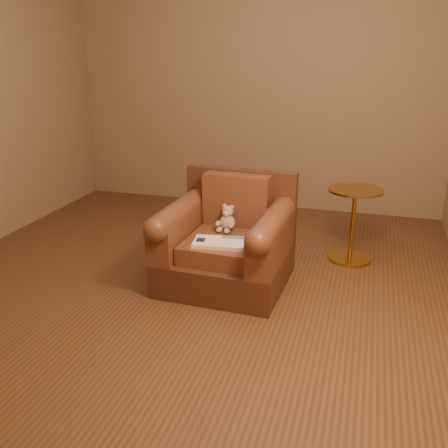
# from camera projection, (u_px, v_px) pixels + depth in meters

# --- Properties ---
(floor) EXTENTS (4.00, 4.00, 0.00)m
(floor) POSITION_uv_depth(u_px,v_px,m) (193.00, 277.00, 3.86)
(floor) COLOR brown
(floor) RESTS_ON ground
(room) EXTENTS (4.02, 4.02, 2.71)m
(room) POSITION_uv_depth(u_px,v_px,m) (187.00, 41.00, 3.28)
(room) COLOR #8A7255
(room) RESTS_ON ground
(armchair) EXTENTS (0.92, 0.87, 0.79)m
(armchair) POSITION_uv_depth(u_px,v_px,m) (227.00, 243.00, 3.70)
(armchair) COLOR #482818
(armchair) RESTS_ON floor
(teddy_bear) EXTENTS (0.15, 0.17, 0.20)m
(teddy_bear) POSITION_uv_depth(u_px,v_px,m) (227.00, 221.00, 3.72)
(teddy_bear) COLOR tan
(teddy_bear) RESTS_ON armchair
(guidebook) EXTENTS (0.39, 0.26, 0.03)m
(guidebook) POSITION_uv_depth(u_px,v_px,m) (219.00, 243.00, 3.47)
(guidebook) COLOR beige
(guidebook) RESTS_ON armchair
(side_table) EXTENTS (0.44, 0.44, 0.61)m
(side_table) POSITION_uv_depth(u_px,v_px,m) (353.00, 222.00, 4.06)
(side_table) COLOR #BA8833
(side_table) RESTS_ON floor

